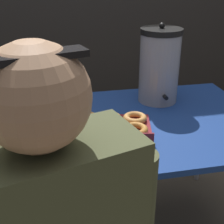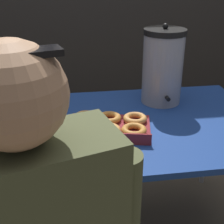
% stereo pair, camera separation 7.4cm
% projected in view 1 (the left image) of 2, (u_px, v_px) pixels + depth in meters
% --- Properties ---
extents(folding_table, '(1.46, 0.84, 0.71)m').
position_uv_depth(folding_table, '(114.00, 131.00, 1.50)').
color(folding_table, navy).
rests_on(folding_table, ground).
extents(donut_box, '(0.42, 0.33, 0.05)m').
position_uv_depth(donut_box, '(109.00, 126.00, 1.41)').
color(donut_box, maroon).
rests_on(donut_box, folding_table).
extents(coffee_urn, '(0.22, 0.25, 0.42)m').
position_uv_depth(coffee_urn, '(159.00, 66.00, 1.65)').
color(coffee_urn, '#939399').
rests_on(coffee_urn, folding_table).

